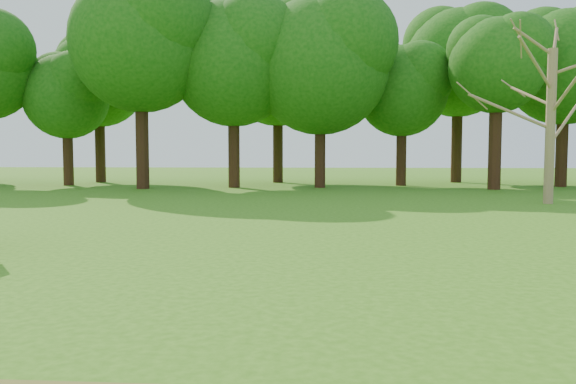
# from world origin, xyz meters

# --- Properties ---
(ground) EXTENTS (120.00, 120.00, 0.00)m
(ground) POSITION_xyz_m (0.00, 0.00, 0.00)
(ground) COLOR #346F15
(ground) RESTS_ON ground
(treeline) EXTENTS (60.00, 12.00, 16.00)m
(treeline) POSITION_xyz_m (0.00, 22.00, 8.00)
(treeline) COLOR #13540E
(treeline) RESTS_ON ground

